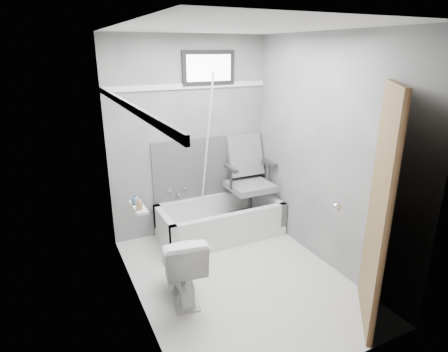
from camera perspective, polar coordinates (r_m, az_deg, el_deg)
floor at (r=3.98m, az=2.28°, el=-15.27°), size 2.60×2.60×0.00m
ceiling at (r=3.31m, az=2.85°, el=21.74°), size 2.60×2.60×0.00m
wall_back at (r=4.60m, az=-5.19°, el=5.78°), size 2.00×0.02×2.40m
wall_front at (r=2.47m, az=17.06°, el=-6.67°), size 2.00×0.02×2.40m
wall_left at (r=3.13m, az=-13.81°, el=-0.94°), size 0.02×2.60×2.40m
wall_right at (r=4.01m, az=15.23°, el=3.26°), size 0.02×2.60×2.40m
bathtub at (r=4.69m, az=-0.56°, el=-6.72°), size 1.50×0.70×0.42m
office_chair at (r=4.74m, az=4.02°, el=-0.62°), size 0.63×0.63×1.08m
toilet at (r=3.57m, az=-6.55°, el=-13.27°), size 0.48×0.74×0.68m
door at (r=3.26m, az=29.37°, el=-5.86°), size 0.78×0.78×2.00m
window at (r=4.57m, az=-2.38°, el=16.14°), size 0.66×0.04×0.40m
backerboard at (r=4.79m, az=-2.21°, el=1.40°), size 1.50×0.02×0.78m
trim_back at (r=4.49m, az=-5.36°, el=13.48°), size 2.00×0.02×0.06m
trim_left at (r=2.99m, az=-14.49°, el=10.36°), size 0.02×2.60×0.06m
pole at (r=4.46m, az=-2.72°, el=3.44°), size 0.02×0.48×1.90m
shelf at (r=3.41m, az=-12.91°, el=-4.66°), size 0.10×0.32×0.02m
soap_bottle_a at (r=3.31m, az=-12.83°, el=-4.15°), size 0.05×0.05×0.10m
soap_bottle_b at (r=3.44m, az=-13.38°, el=-3.41°), size 0.10×0.10×0.10m
faucet at (r=4.70m, az=-7.11°, el=-2.30°), size 0.26×0.10×0.16m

